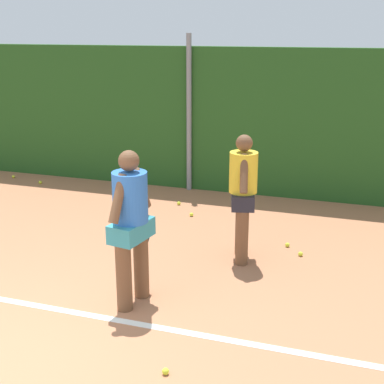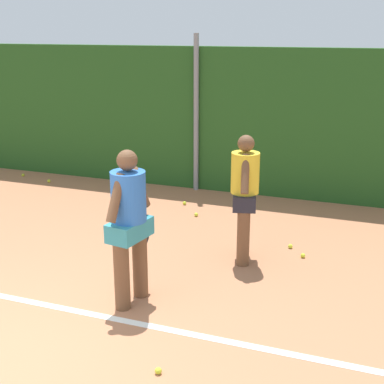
{
  "view_description": "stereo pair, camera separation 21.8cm",
  "coord_description": "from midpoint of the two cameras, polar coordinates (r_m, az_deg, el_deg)",
  "views": [
    {
      "loc": [
        3.24,
        -3.4,
        3.13
      ],
      "look_at": [
        1.29,
        2.57,
        1.18
      ],
      "focal_mm": 49.74,
      "sensor_mm": 36.0,
      "label": 1
    },
    {
      "loc": [
        3.45,
        -3.33,
        3.13
      ],
      "look_at": [
        1.29,
        2.57,
        1.18
      ],
      "focal_mm": 49.74,
      "sensor_mm": 36.0,
      "label": 2
    }
  ],
  "objects": [
    {
      "name": "tennis_ball_5",
      "position": [
        5.29,
        -2.4,
        -18.61
      ],
      "size": [
        0.07,
        0.07,
        0.07
      ],
      "primitive_type": "sphere",
      "color": "#CCDB33",
      "rests_on": "ground_plane"
    },
    {
      "name": "player_midcourt",
      "position": [
        7.25,
        6.52,
        0.03
      ],
      "size": [
        0.42,
        0.73,
        1.78
      ],
      "rotation": [
        0.0,
        0.0,
        4.96
      ],
      "color": "brown",
      "rests_on": "ground_plane"
    },
    {
      "name": "tennis_ball_12",
      "position": [
        9.8,
        -0.17,
        -1.2
      ],
      "size": [
        0.07,
        0.07,
        0.07
      ],
      "primitive_type": "sphere",
      "color": "#CCDB33",
      "rests_on": "ground_plane"
    },
    {
      "name": "court_baseline_paint",
      "position": [
        6.56,
        -13.82,
        -11.81
      ],
      "size": [
        12.94,
        0.1,
        0.01
      ],
      "primitive_type": "cube",
      "color": "white",
      "rests_on": "ground_plane"
    },
    {
      "name": "tennis_ball_7",
      "position": [
        11.59,
        -14.58,
        1.15
      ],
      "size": [
        0.07,
        0.07,
        0.07
      ],
      "primitive_type": "sphere",
      "color": "#CCDB33",
      "rests_on": "ground_plane"
    },
    {
      "name": "player_foreground_near",
      "position": [
        6.08,
        -5.71,
        -2.98
      ],
      "size": [
        0.4,
        0.84,
        1.85
      ],
      "rotation": [
        0.0,
        0.0,
        1.4
      ],
      "color": "brown",
      "rests_on": "ground_plane"
    },
    {
      "name": "tennis_ball_1",
      "position": [
        8.06,
        11.27,
        -5.72
      ],
      "size": [
        0.07,
        0.07,
        0.07
      ],
      "primitive_type": "sphere",
      "color": "#CCDB33",
      "rests_on": "ground_plane"
    },
    {
      "name": "tennis_ball_0",
      "position": [
        12.21,
        -17.18,
        1.75
      ],
      "size": [
        0.07,
        0.07,
        0.07
      ],
      "primitive_type": "sphere",
      "color": "#CCDB33",
      "rests_on": "ground_plane"
    },
    {
      "name": "ground_plane",
      "position": [
        7.0,
        -11.11,
        -9.71
      ],
      "size": [
        27.24,
        27.24,
        0.0
      ],
      "primitive_type": "plane",
      "color": "#B2704C"
    },
    {
      "name": "tennis_ball_6",
      "position": [
        7.78,
        12.6,
        -6.67
      ],
      "size": [
        0.07,
        0.07,
        0.07
      ],
      "primitive_type": "sphere",
      "color": "#CCDB33",
      "rests_on": "ground_plane"
    },
    {
      "name": "fence_post_center",
      "position": [
        10.4,
        1.05,
        8.31
      ],
      "size": [
        0.1,
        0.1,
        3.04
      ],
      "primitive_type": "cylinder",
      "color": "gray",
      "rests_on": "ground_plane"
    },
    {
      "name": "hedge_fence_backdrop",
      "position": [
        10.59,
        1.36,
        7.8
      ],
      "size": [
        17.71,
        0.25,
        2.79
      ],
      "primitive_type": "cube",
      "color": "#23511E",
      "rests_on": "ground_plane"
    },
    {
      "name": "tennis_ball_10",
      "position": [
        9.21,
        1.13,
        -2.44
      ],
      "size": [
        0.07,
        0.07,
        0.07
      ],
      "primitive_type": "sphere",
      "color": "#CCDB33",
      "rests_on": "ground_plane"
    }
  ]
}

